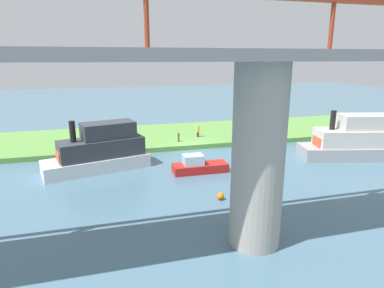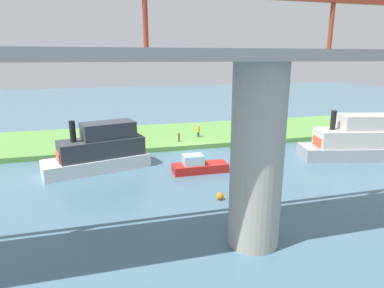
{
  "view_description": "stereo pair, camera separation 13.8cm",
  "coord_description": "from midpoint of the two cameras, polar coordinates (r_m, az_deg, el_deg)",
  "views": [
    {
      "loc": [
        8.72,
        31.95,
        9.37
      ],
      "look_at": [
        1.32,
        5.0,
        2.0
      ],
      "focal_mm": 30.72,
      "sensor_mm": 36.0,
      "label": 1
    },
    {
      "loc": [
        8.59,
        31.98,
        9.37
      ],
      "look_at": [
        1.32,
        5.0,
        2.0
      ],
      "focal_mm": 30.72,
      "sensor_mm": 36.0,
      "label": 2
    }
  ],
  "objects": [
    {
      "name": "skiff_small",
      "position": [
        34.76,
        26.0,
        0.52
      ],
      "size": [
        9.49,
        5.04,
        4.62
      ],
      "color": "#99999E",
      "rests_on": "ground"
    },
    {
      "name": "bridge_pylon",
      "position": [
        16.39,
        11.15,
        -2.4
      ],
      "size": [
        2.6,
        2.6,
        9.21
      ],
      "primitive_type": "cylinder",
      "color": "#9E998E",
      "rests_on": "ground"
    },
    {
      "name": "marker_buoy",
      "position": [
        22.67,
        4.8,
        -9.0
      ],
      "size": [
        0.5,
        0.5,
        0.5
      ],
      "primitive_type": "sphere",
      "color": "orange",
      "rests_on": "ground"
    },
    {
      "name": "mooring_post",
      "position": [
        35.62,
        -2.45,
        1.15
      ],
      "size": [
        0.2,
        0.2,
        0.98
      ],
      "primitive_type": "cylinder",
      "color": "brown",
      "rests_on": "grassy_bank"
    },
    {
      "name": "bridge_span",
      "position": [
        15.7,
        12.08,
        15.71
      ],
      "size": [
        69.75,
        4.3,
        3.25
      ],
      "color": "slate",
      "rests_on": "bridge_pylon"
    },
    {
      "name": "motorboat_red",
      "position": [
        27.69,
        0.99,
        -3.81
      ],
      "size": [
        4.64,
        1.7,
        1.54
      ],
      "color": "red",
      "rests_on": "ground"
    },
    {
      "name": "motorboat_white",
      "position": [
        32.58,
        11.67,
        -1.35
      ],
      "size": [
        4.35,
        2.14,
        1.39
      ],
      "color": "white",
      "rests_on": "ground"
    },
    {
      "name": "grassy_bank",
      "position": [
        39.99,
        -2.46,
        1.58
      ],
      "size": [
        80.0,
        12.0,
        0.5
      ],
      "primitive_type": "cube",
      "color": "#5B9342",
      "rests_on": "ground"
    },
    {
      "name": "person_on_bank",
      "position": [
        37.83,
        0.91,
        2.3
      ],
      "size": [
        0.46,
        0.46,
        1.39
      ],
      "color": "#2D334C",
      "rests_on": "grassy_bank"
    },
    {
      "name": "ground_plane",
      "position": [
        34.42,
        -0.21,
        -1.03
      ],
      "size": [
        160.0,
        160.0,
        0.0
      ],
      "primitive_type": "plane",
      "color": "#476B7F"
    },
    {
      "name": "pontoon_yellow",
      "position": [
        29.11,
        -15.88,
        -1.18
      ],
      "size": [
        9.17,
        5.03,
        4.46
      ],
      "color": "white",
      "rests_on": "ground"
    }
  ]
}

